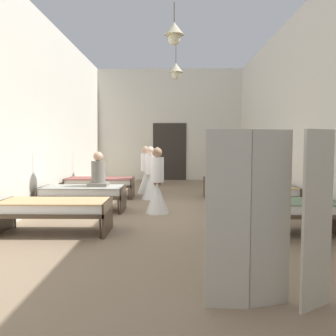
{
  "coord_description": "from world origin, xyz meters",
  "views": [
    {
      "loc": [
        0.07,
        -7.74,
        1.58
      ],
      "look_at": [
        0.0,
        -0.31,
        1.02
      ],
      "focal_mm": 36.27,
      "sensor_mm": 36.0,
      "label": 1
    }
  ],
  "objects_px": {
    "bed_right_row_1": "(254,192)",
    "nurse_near_aisle": "(146,176)",
    "bed_left_row_0": "(55,208)",
    "privacy_screen": "(272,220)",
    "bed_left_row_2": "(100,183)",
    "nurse_mid_aisle": "(157,190)",
    "bed_left_row_1": "(83,192)",
    "nurse_far_aisle": "(150,180)",
    "bed_right_row_0": "(280,208)",
    "bed_right_row_2": "(238,183)",
    "potted_plant": "(157,164)",
    "patient_seated_primary": "(98,173)"
  },
  "relations": [
    {
      "from": "nurse_near_aisle",
      "to": "privacy_screen",
      "type": "xyz_separation_m",
      "value": [
        1.74,
        -7.36,
        0.32
      ]
    },
    {
      "from": "bed_right_row_2",
      "to": "patient_seated_primary",
      "type": "xyz_separation_m",
      "value": [
        -3.59,
        -1.83,
        0.43
      ]
    },
    {
      "from": "bed_right_row_0",
      "to": "nurse_near_aisle",
      "type": "bearing_deg",
      "value": 119.94
    },
    {
      "from": "bed_right_row_0",
      "to": "bed_left_row_1",
      "type": "xyz_separation_m",
      "value": [
        -3.94,
        1.9,
        0.0
      ]
    },
    {
      "from": "bed_left_row_1",
      "to": "privacy_screen",
      "type": "bearing_deg",
      "value": -56.87
    },
    {
      "from": "bed_right_row_0",
      "to": "nurse_far_aisle",
      "type": "bearing_deg",
      "value": 124.28
    },
    {
      "from": "potted_plant",
      "to": "privacy_screen",
      "type": "bearing_deg",
      "value": -81.16
    },
    {
      "from": "nurse_far_aisle",
      "to": "privacy_screen",
      "type": "relative_size",
      "value": 0.87
    },
    {
      "from": "bed_left_row_1",
      "to": "nurse_mid_aisle",
      "type": "relative_size",
      "value": 1.28
    },
    {
      "from": "nurse_far_aisle",
      "to": "bed_right_row_1",
      "type": "bearing_deg",
      "value": 100.94
    },
    {
      "from": "bed_left_row_0",
      "to": "bed_left_row_1",
      "type": "height_order",
      "value": "same"
    },
    {
      "from": "bed_left_row_0",
      "to": "privacy_screen",
      "type": "bearing_deg",
      "value": -41.88
    },
    {
      "from": "nurse_far_aisle",
      "to": "privacy_screen",
      "type": "distance_m",
      "value": 6.51
    },
    {
      "from": "nurse_near_aisle",
      "to": "patient_seated_primary",
      "type": "height_order",
      "value": "nurse_near_aisle"
    },
    {
      "from": "bed_right_row_1",
      "to": "bed_left_row_2",
      "type": "height_order",
      "value": "same"
    },
    {
      "from": "bed_left_row_0",
      "to": "nurse_near_aisle",
      "type": "relative_size",
      "value": 1.28
    },
    {
      "from": "bed_right_row_1",
      "to": "nurse_near_aisle",
      "type": "relative_size",
      "value": 1.28
    },
    {
      "from": "nurse_near_aisle",
      "to": "nurse_far_aisle",
      "type": "relative_size",
      "value": 1.0
    },
    {
      "from": "patient_seated_primary",
      "to": "potted_plant",
      "type": "distance_m",
      "value": 5.04
    },
    {
      "from": "bed_left_row_2",
      "to": "nurse_mid_aisle",
      "type": "distance_m",
      "value": 2.73
    },
    {
      "from": "bed_right_row_0",
      "to": "bed_left_row_2",
      "type": "bearing_deg",
      "value": 136.02
    },
    {
      "from": "nurse_far_aisle",
      "to": "bed_left_row_0",
      "type": "bearing_deg",
      "value": 24.23
    },
    {
      "from": "bed_right_row_1",
      "to": "privacy_screen",
      "type": "distance_m",
      "value": 4.69
    },
    {
      "from": "bed_right_row_2",
      "to": "nurse_far_aisle",
      "type": "xyz_separation_m",
      "value": [
        -2.48,
        -0.16,
        0.09
      ]
    },
    {
      "from": "nurse_mid_aisle",
      "to": "nurse_near_aisle",
      "type": "bearing_deg",
      "value": -158.2
    },
    {
      "from": "nurse_near_aisle",
      "to": "potted_plant",
      "type": "bearing_deg",
      "value": -64.41
    },
    {
      "from": "bed_right_row_2",
      "to": "patient_seated_primary",
      "type": "height_order",
      "value": "patient_seated_primary"
    },
    {
      "from": "bed_right_row_1",
      "to": "nurse_far_aisle",
      "type": "bearing_deg",
      "value": 144.94
    },
    {
      "from": "nurse_near_aisle",
      "to": "nurse_mid_aisle",
      "type": "distance_m",
      "value": 3.02
    },
    {
      "from": "bed_right_row_1",
      "to": "bed_left_row_2",
      "type": "distance_m",
      "value": 4.37
    },
    {
      "from": "bed_right_row_2",
      "to": "nurse_mid_aisle",
      "type": "height_order",
      "value": "nurse_mid_aisle"
    },
    {
      "from": "bed_left_row_1",
      "to": "nurse_mid_aisle",
      "type": "xyz_separation_m",
      "value": [
        1.73,
        -0.21,
        0.09
      ]
    },
    {
      "from": "patient_seated_primary",
      "to": "potted_plant",
      "type": "xyz_separation_m",
      "value": [
        1.15,
        4.91,
        -0.1
      ]
    },
    {
      "from": "bed_left_row_2",
      "to": "nurse_mid_aisle",
      "type": "height_order",
      "value": "nurse_mid_aisle"
    },
    {
      "from": "bed_left_row_0",
      "to": "bed_right_row_0",
      "type": "distance_m",
      "value": 3.94
    },
    {
      "from": "nurse_mid_aisle",
      "to": "potted_plant",
      "type": "relative_size",
      "value": 1.19
    },
    {
      "from": "bed_right_row_1",
      "to": "nurse_mid_aisle",
      "type": "xyz_separation_m",
      "value": [
        -2.21,
        -0.21,
        0.09
      ]
    },
    {
      "from": "bed_left_row_0",
      "to": "bed_left_row_1",
      "type": "bearing_deg",
      "value": 90.0
    },
    {
      "from": "nurse_near_aisle",
      "to": "nurse_far_aisle",
      "type": "height_order",
      "value": "same"
    },
    {
      "from": "bed_left_row_1",
      "to": "patient_seated_primary",
      "type": "height_order",
      "value": "patient_seated_primary"
    },
    {
      "from": "nurse_mid_aisle",
      "to": "bed_left_row_1",
      "type": "bearing_deg",
      "value": -84.22
    },
    {
      "from": "nurse_mid_aisle",
      "to": "nurse_far_aisle",
      "type": "height_order",
      "value": "same"
    },
    {
      "from": "bed_left_row_2",
      "to": "bed_right_row_2",
      "type": "height_order",
      "value": "same"
    },
    {
      "from": "bed_right_row_0",
      "to": "potted_plant",
      "type": "relative_size",
      "value": 1.52
    },
    {
      "from": "bed_left_row_1",
      "to": "patient_seated_primary",
      "type": "distance_m",
      "value": 0.56
    },
    {
      "from": "bed_left_row_2",
      "to": "patient_seated_primary",
      "type": "xyz_separation_m",
      "value": [
        0.35,
        -1.83,
        0.43
      ]
    },
    {
      "from": "bed_right_row_2",
      "to": "patient_seated_primary",
      "type": "distance_m",
      "value": 4.05
    },
    {
      "from": "bed_right_row_2",
      "to": "nurse_mid_aisle",
      "type": "xyz_separation_m",
      "value": [
        -2.21,
        -2.11,
        0.09
      ]
    },
    {
      "from": "bed_left_row_2",
      "to": "nurse_near_aisle",
      "type": "distance_m",
      "value": 1.53
    },
    {
      "from": "bed_right_row_0",
      "to": "privacy_screen",
      "type": "height_order",
      "value": "privacy_screen"
    }
  ]
}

